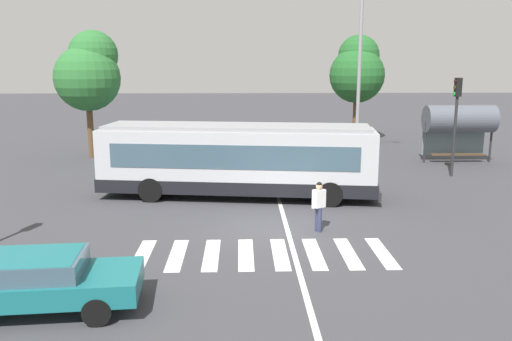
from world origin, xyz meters
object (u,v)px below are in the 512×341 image
object	(u,v)px
bus_stop_shelter	(460,120)
parked_car_charcoal	(283,142)
parked_car_blue	(152,143)
pedestrian_crossing_street	(319,204)
parked_car_silver	(239,143)
twin_arm_street_lamp	(360,51)
parked_car_red	(325,141)
foreground_sedan	(38,280)
city_transit_bus	(237,160)
parked_car_white	(194,142)
traffic_light_far_corner	(456,111)
background_tree_right	(357,70)
background_tree_left	(89,72)

from	to	relation	value
bus_stop_shelter	parked_car_charcoal	bearing A→B (deg)	162.22
parked_car_blue	bus_stop_shelter	world-z (taller)	bus_stop_shelter
parked_car_charcoal	bus_stop_shelter	distance (m)	10.29
pedestrian_crossing_street	parked_car_silver	bearing A→B (deg)	100.27
parked_car_silver	twin_arm_street_lamp	size ratio (longest dim) A/B	0.45
parked_car_red	bus_stop_shelter	world-z (taller)	bus_stop_shelter
twin_arm_street_lamp	foreground_sedan	bearing A→B (deg)	-121.50
city_transit_bus	bus_stop_shelter	world-z (taller)	bus_stop_shelter
parked_car_blue	parked_car_white	distance (m)	2.56
traffic_light_far_corner	twin_arm_street_lamp	bearing A→B (deg)	131.39
parked_car_silver	twin_arm_street_lamp	xyz separation A→B (m)	(6.81, -2.07, 5.43)
parked_car_red	parked_car_charcoal	bearing A→B (deg)	179.41
parked_car_red	twin_arm_street_lamp	distance (m)	6.10
parked_car_white	foreground_sedan	bearing A→B (deg)	-94.86
pedestrian_crossing_street	background_tree_right	bearing A→B (deg)	74.56
twin_arm_street_lamp	background_tree_right	bearing A→B (deg)	78.27
pedestrian_crossing_street	twin_arm_street_lamp	size ratio (longest dim) A/B	0.17
parked_car_blue	parked_car_charcoal	distance (m)	8.09
foreground_sedan	parked_car_white	distance (m)	20.76
pedestrian_crossing_street	twin_arm_street_lamp	xyz separation A→B (m)	(4.09, 12.90, 5.23)
parked_car_white	background_tree_left	size ratio (longest dim) A/B	0.62
traffic_light_far_corner	background_tree_left	bearing A→B (deg)	162.81
city_transit_bus	traffic_light_far_corner	world-z (taller)	traffic_light_far_corner
city_transit_bus	parked_car_silver	xyz separation A→B (m)	(0.03, 10.22, -0.82)
parked_car_white	parked_car_silver	size ratio (longest dim) A/B	1.00
pedestrian_crossing_street	parked_car_silver	world-z (taller)	pedestrian_crossing_street
parked_car_blue	parked_car_silver	distance (m)	5.31
parked_car_blue	parked_car_charcoal	bearing A→B (deg)	1.12
pedestrian_crossing_street	parked_car_red	bearing A→B (deg)	80.12
parked_car_blue	twin_arm_street_lamp	world-z (taller)	twin_arm_street_lamp
parked_car_silver	parked_car_red	distance (m)	5.39
pedestrian_crossing_street	foreground_sedan	xyz separation A→B (m)	(-7.22, -5.57, -0.20)
foreground_sedan	background_tree_right	distance (m)	29.56
parked_car_red	parked_car_silver	bearing A→B (deg)	-176.56
parked_car_silver	parked_car_red	size ratio (longest dim) A/B	1.00
city_transit_bus	pedestrian_crossing_street	world-z (taller)	city_transit_bus
parked_car_white	traffic_light_far_corner	size ratio (longest dim) A/B	0.94
twin_arm_street_lamp	parked_car_charcoal	bearing A→B (deg)	149.01
pedestrian_crossing_street	foreground_sedan	distance (m)	9.12
pedestrian_crossing_street	parked_car_red	size ratio (longest dim) A/B	0.38
parked_car_charcoal	parked_car_red	xyz separation A→B (m)	(2.60, -0.03, 0.00)
parked_car_red	background_tree_right	distance (m)	7.53
parked_car_blue	parked_car_red	world-z (taller)	same
parked_car_charcoal	city_transit_bus	bearing A→B (deg)	-104.88
pedestrian_crossing_street	parked_car_blue	xyz separation A→B (m)	(-8.02, 15.16, -0.20)
parked_car_blue	bus_stop_shelter	distance (m)	18.07
bus_stop_shelter	twin_arm_street_lamp	size ratio (longest dim) A/B	0.38
parked_car_silver	parked_car_red	bearing A→B (deg)	3.44
parked_car_silver	traffic_light_far_corner	xyz separation A→B (m)	(10.67, -6.45, 2.49)
parked_car_white	background_tree_right	bearing A→B (deg)	26.41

